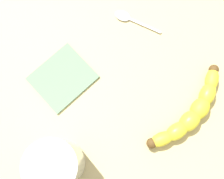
% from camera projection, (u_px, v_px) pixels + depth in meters
% --- Properties ---
extents(wooden_tabletop, '(1.20, 1.20, 0.03)m').
position_uv_depth(wooden_tabletop, '(138.00, 143.00, 0.57)').
color(wooden_tabletop, tan).
rests_on(wooden_tabletop, ground).
extents(banana, '(0.22, 0.09, 0.04)m').
position_uv_depth(banana, '(192.00, 112.00, 0.55)').
color(banana, yellow).
rests_on(banana, wooden_tabletop).
extents(smoothie_glass, '(0.09, 0.09, 0.13)m').
position_uv_depth(smoothie_glass, '(57.00, 164.00, 0.49)').
color(smoothie_glass, silver).
rests_on(smoothie_glass, wooden_tabletop).
extents(teaspoon, '(0.07, 0.10, 0.01)m').
position_uv_depth(teaspoon, '(125.00, 17.00, 0.61)').
color(teaspoon, silver).
rests_on(teaspoon, wooden_tabletop).
extents(folded_napkin, '(0.13, 0.12, 0.01)m').
position_uv_depth(folded_napkin, '(63.00, 78.00, 0.59)').
color(folded_napkin, slate).
rests_on(folded_napkin, wooden_tabletop).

